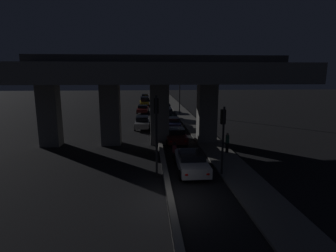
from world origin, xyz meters
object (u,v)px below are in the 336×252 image
(traffic_light_right_of_median, at_px, (223,129))
(car_dark_green_fourth, at_px, (166,114))
(car_silver_lead_oncoming, at_px, (142,122))
(car_dark_red_second_oncoming, at_px, (143,109))
(car_dark_blue_third, at_px, (173,122))
(pedestrian_on_sidewalk, at_px, (227,142))
(motorcycle_red_filtering_mid, at_px, (166,131))
(car_dark_red_second, at_px, (175,135))
(car_taxi_yellow_third_oncoming, at_px, (144,101))
(traffic_light_left_of_median, at_px, (156,122))
(car_silver_fifth, at_px, (165,108))
(car_white_lead, at_px, (191,161))
(street_lamp, at_px, (178,83))
(car_dark_blue_fourth_oncoming, at_px, (145,97))
(motorcycle_black_filtering_near, at_px, (174,153))

(traffic_light_right_of_median, xyz_separation_m, car_dark_green_fourth, (-2.16, 21.96, -2.21))
(car_silver_lead_oncoming, height_order, car_dark_red_second_oncoming, car_silver_lead_oncoming)
(car_dark_blue_third, height_order, pedestrian_on_sidewalk, pedestrian_on_sidewalk)
(motorcycle_red_filtering_mid, bearing_deg, car_dark_red_second, -160.87)
(car_dark_green_fourth, bearing_deg, car_taxi_yellow_third_oncoming, 11.77)
(car_dark_red_second, xyz_separation_m, car_dark_blue_third, (0.40, 6.99, -0.02))
(motorcycle_red_filtering_mid, bearing_deg, traffic_light_left_of_median, 175.43)
(car_taxi_yellow_third_oncoming, bearing_deg, car_silver_fifth, 16.40)
(traffic_light_left_of_median, distance_m, car_white_lead, 3.86)
(car_white_lead, relative_size, car_silver_fifth, 1.05)
(street_lamp, xyz_separation_m, car_taxi_yellow_third_oncoming, (-5.74, 12.96, -4.20))
(car_white_lead, distance_m, car_silver_fifth, 28.44)
(car_taxi_yellow_third_oncoming, relative_size, car_dark_blue_fourth_oncoming, 0.97)
(traffic_light_right_of_median, bearing_deg, car_silver_lead_oncoming, 109.15)
(pedestrian_on_sidewalk, bearing_deg, car_dark_blue_third, 107.48)
(traffic_light_left_of_median, relative_size, car_silver_fifth, 1.17)
(traffic_light_right_of_median, bearing_deg, car_dark_green_fourth, 95.63)
(street_lamp, bearing_deg, pedestrian_on_sidewalk, -85.86)
(car_dark_blue_third, bearing_deg, traffic_light_right_of_median, -170.92)
(street_lamp, xyz_separation_m, car_dark_red_second_oncoming, (-5.86, 2.45, -4.54))
(car_silver_fifth, xyz_separation_m, car_dark_blue_fourth_oncoming, (-3.74, 23.29, 0.01))
(car_dark_green_fourth, distance_m, car_dark_blue_fourth_oncoming, 30.78)
(car_dark_red_second, bearing_deg, car_silver_fifth, -1.70)
(street_lamp, height_order, motorcycle_black_filtering_near, street_lamp)
(car_dark_blue_fourth_oncoming, distance_m, motorcycle_red_filtering_mid, 41.33)
(traffic_light_left_of_median, distance_m, car_silver_lead_oncoming, 16.28)
(car_dark_red_second, bearing_deg, car_dark_blue_fourth_oncoming, 3.78)
(traffic_light_left_of_median, distance_m, motorcycle_red_filtering_mid, 11.81)
(car_dark_green_fourth, relative_size, car_dark_blue_fourth_oncoming, 0.98)
(car_silver_lead_oncoming, distance_m, car_dark_red_second_oncoming, 13.79)
(car_dark_blue_third, relative_size, motorcycle_red_filtering_mid, 2.36)
(car_silver_fifth, relative_size, car_dark_blue_fourth_oncoming, 0.98)
(traffic_light_left_of_median, bearing_deg, pedestrian_on_sidewalk, 37.22)
(traffic_light_right_of_median, distance_m, pedestrian_on_sidewalk, 5.40)
(motorcycle_black_filtering_near, bearing_deg, traffic_light_left_of_median, 151.43)
(traffic_light_left_of_median, bearing_deg, car_silver_fifth, 85.02)
(motorcycle_black_filtering_near, bearing_deg, car_taxi_yellow_third_oncoming, 0.94)
(traffic_light_left_of_median, height_order, car_silver_lead_oncoming, traffic_light_left_of_median)
(pedestrian_on_sidewalk, bearing_deg, motorcycle_red_filtering_mid, 124.83)
(car_dark_blue_third, height_order, car_dark_blue_fourth_oncoming, car_dark_blue_fourth_oncoming)
(car_dark_blue_third, relative_size, motorcycle_black_filtering_near, 2.52)
(car_silver_fifth, height_order, car_dark_blue_fourth_oncoming, car_dark_blue_fourth_oncoming)
(car_dark_red_second, xyz_separation_m, motorcycle_red_filtering_mid, (-0.72, 2.44, -0.11))
(car_dark_red_second, height_order, pedestrian_on_sidewalk, pedestrian_on_sidewalk)
(car_white_lead, xyz_separation_m, car_dark_blue_fourth_oncoming, (-3.60, 51.72, 0.08))
(traffic_light_right_of_median, distance_m, motorcycle_black_filtering_near, 4.92)
(street_lamp, relative_size, car_taxi_yellow_third_oncoming, 1.95)
(car_dark_red_second, bearing_deg, street_lamp, -7.70)
(street_lamp, bearing_deg, car_silver_fifth, 134.01)
(car_white_lead, relative_size, pedestrian_on_sidewalk, 2.84)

